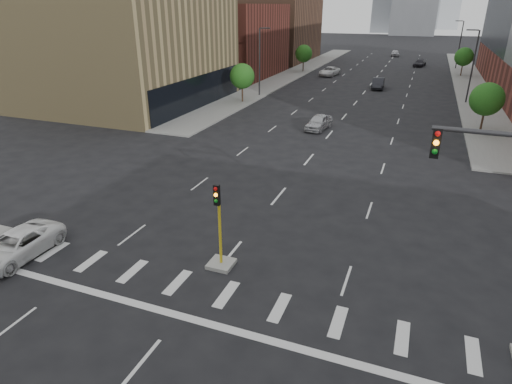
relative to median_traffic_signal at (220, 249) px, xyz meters
The scene contains 19 objects.
sidewalk_left_far 66.75m from the median_traffic_signal, 102.99° to the left, with size 5.00×92.00×0.15m, color gray.
sidewalk_right_far 66.75m from the median_traffic_signal, 77.01° to the left, with size 5.00×92.00×0.15m, color gray.
building_left_mid 41.90m from the median_traffic_signal, 131.55° to the left, with size 20.00×24.00×14.00m, color #9F8A5A.
building_left_far_a 63.52m from the median_traffic_signal, 115.74° to the left, with size 20.00×22.00×12.00m, color brown.
building_left_far_b 87.64m from the median_traffic_signal, 108.32° to the left, with size 20.00×24.00×13.00m, color brown.
median_traffic_signal is the anchor object (origin of this frame).
streetlight_right_a 48.12m from the median_traffic_signal, 73.76° to the left, with size 1.60×0.22×9.07m.
streetlight_right_b 82.23m from the median_traffic_signal, 80.60° to the left, with size 1.60×0.22×9.07m.
streetlight_left 43.36m from the median_traffic_signal, 108.10° to the left, with size 1.60×0.22×9.07m.
tree_left_near 38.73m from the median_traffic_signal, 111.23° to the left, with size 3.20×3.20×4.85m.
tree_left_far 67.54m from the median_traffic_signal, 101.97° to the left, with size 3.20×3.20×4.85m.
tree_right_near 34.13m from the median_traffic_signal, 65.72° to the left, with size 3.20×3.20×4.85m.
tree_right_far 72.44m from the median_traffic_signal, 78.85° to the left, with size 3.20×3.20×4.85m.
car_near_left 26.63m from the median_traffic_signal, 93.23° to the left, with size 1.78×4.43×1.51m, color #ACADB1.
car_mid_right 52.83m from the median_traffic_signal, 88.37° to the left, with size 1.69×4.84×1.59m, color #222328.
car_far_left 63.85m from the median_traffic_signal, 97.47° to the left, with size 2.55×5.53×1.54m, color silver.
car_deep_right 82.80m from the median_traffic_signal, 85.43° to the left, with size 1.95×4.79×1.39m, color black.
car_distant 101.06m from the median_traffic_signal, 89.90° to the left, with size 1.86×4.62×1.57m, color #B0B0B5.
parked_minivan 10.43m from the median_traffic_signal, 163.48° to the right, with size 2.27×4.93×1.37m, color white.
Camera 1 is at (8.06, -7.07, 11.82)m, focal length 30.00 mm.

